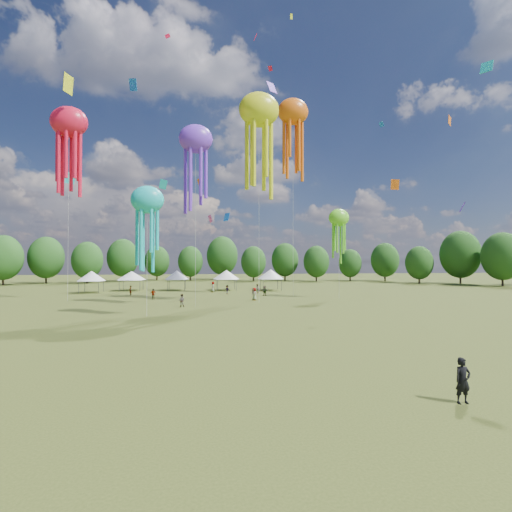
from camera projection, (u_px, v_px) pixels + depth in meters
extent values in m
plane|color=#384416|center=(229.00, 396.00, 15.19)|extent=(300.00, 300.00, 0.00)
imported|color=black|center=(463.00, 381.00, 14.36)|extent=(0.66, 0.44, 1.77)
imported|color=gray|center=(182.00, 301.00, 44.86)|extent=(0.77, 0.60, 1.58)
imported|color=gray|center=(213.00, 287.00, 67.11)|extent=(0.61, 0.92, 1.88)
imported|color=gray|center=(257.00, 289.00, 64.57)|extent=(0.79, 0.90, 1.57)
imported|color=gray|center=(227.00, 290.00, 62.67)|extent=(1.10, 0.80, 1.52)
imported|color=gray|center=(153.00, 294.00, 53.94)|extent=(0.99, 0.59, 1.57)
imported|color=gray|center=(265.00, 291.00, 60.09)|extent=(1.45, 1.34, 1.62)
imported|color=gray|center=(130.00, 290.00, 60.60)|extent=(0.39, 0.59, 1.60)
imported|color=gray|center=(254.00, 294.00, 52.90)|extent=(0.98, 1.04, 1.78)
cylinder|color=#47474C|center=(79.00, 288.00, 63.91)|extent=(0.08, 0.08, 2.03)
cylinder|color=#47474C|center=(85.00, 286.00, 67.15)|extent=(0.08, 0.08, 2.03)
cylinder|color=#47474C|center=(99.00, 288.00, 64.37)|extent=(0.08, 0.08, 2.03)
cylinder|color=#47474C|center=(104.00, 286.00, 67.62)|extent=(0.08, 0.08, 2.03)
cube|color=white|center=(92.00, 281.00, 65.78)|extent=(3.68, 3.68, 0.10)
cone|color=white|center=(92.00, 276.00, 65.79)|extent=(4.78, 4.78, 1.74)
cylinder|color=#47474C|center=(119.00, 286.00, 68.81)|extent=(0.08, 0.08, 1.95)
cylinder|color=#47474C|center=(123.00, 285.00, 72.52)|extent=(0.08, 0.08, 1.95)
cylinder|color=#47474C|center=(140.00, 286.00, 69.35)|extent=(0.08, 0.08, 1.95)
cylinder|color=#47474C|center=(143.00, 285.00, 73.06)|extent=(0.08, 0.08, 1.95)
cube|color=white|center=(132.00, 280.00, 70.95)|extent=(4.15, 4.15, 0.10)
cone|color=white|center=(132.00, 275.00, 70.97)|extent=(5.40, 5.40, 1.67)
cylinder|color=#47474C|center=(168.00, 286.00, 69.97)|extent=(0.08, 0.08, 2.01)
cylinder|color=#47474C|center=(169.00, 285.00, 73.09)|extent=(0.08, 0.08, 2.01)
cylinder|color=#47474C|center=(185.00, 285.00, 70.42)|extent=(0.08, 0.08, 2.01)
cylinder|color=#47474C|center=(185.00, 284.00, 73.54)|extent=(0.08, 0.08, 2.01)
cube|color=white|center=(177.00, 280.00, 71.77)|extent=(3.55, 3.55, 0.10)
cone|color=white|center=(177.00, 275.00, 71.79)|extent=(4.61, 4.61, 1.72)
cylinder|color=#47474C|center=(217.00, 286.00, 69.57)|extent=(0.08, 0.08, 2.06)
cylinder|color=#47474C|center=(217.00, 284.00, 73.10)|extent=(0.08, 0.08, 2.06)
cylinder|color=#47474C|center=(236.00, 285.00, 70.08)|extent=(0.08, 0.08, 2.06)
cylinder|color=#47474C|center=(235.00, 284.00, 73.61)|extent=(0.08, 0.08, 2.06)
cube|color=white|center=(226.00, 279.00, 71.61)|extent=(3.97, 3.97, 0.10)
cone|color=white|center=(226.00, 274.00, 71.62)|extent=(5.17, 5.17, 1.77)
cylinder|color=#47474C|center=(263.00, 285.00, 69.46)|extent=(0.08, 0.08, 2.13)
cylinder|color=#47474C|center=(260.00, 284.00, 72.92)|extent=(0.08, 0.08, 2.13)
cylinder|color=#47474C|center=(281.00, 285.00, 69.96)|extent=(0.08, 0.08, 2.13)
cylinder|color=#47474C|center=(278.00, 284.00, 73.42)|extent=(0.08, 0.08, 2.13)
cube|color=white|center=(271.00, 279.00, 71.46)|extent=(3.89, 3.89, 0.10)
cone|color=white|center=(271.00, 274.00, 71.47)|extent=(5.06, 5.06, 1.82)
ellipsoid|color=#7532E2|center=(196.00, 139.00, 45.31)|extent=(4.13, 2.89, 3.51)
cylinder|color=beige|center=(196.00, 223.00, 45.14)|extent=(0.03, 0.03, 20.64)
ellipsoid|color=yellow|center=(259.00, 110.00, 49.35)|extent=(5.46, 3.82, 4.64)
cylinder|color=beige|center=(259.00, 206.00, 49.15)|extent=(0.03, 0.03, 25.89)
ellipsoid|color=#6AE525|center=(339.00, 218.00, 55.76)|extent=(3.14, 2.20, 2.67)
cylinder|color=beige|center=(339.00, 258.00, 55.67)|extent=(0.03, 0.03, 12.20)
ellipsoid|color=red|center=(69.00, 122.00, 51.66)|extent=(5.03, 3.52, 4.28)
cylinder|color=beige|center=(68.00, 211.00, 51.46)|extent=(0.03, 0.03, 25.15)
ellipsoid|color=#17C3C8|center=(147.00, 200.00, 37.43)|extent=(3.33, 2.33, 2.83)
cylinder|color=beige|center=(147.00, 258.00, 37.33)|extent=(0.03, 0.03, 11.83)
ellipsoid|color=orange|center=(293.00, 112.00, 60.04)|extent=(5.08, 3.55, 4.31)
cylinder|color=beige|center=(293.00, 203.00, 59.80)|extent=(0.03, 0.03, 30.00)
cube|color=red|center=(255.00, 37.00, 48.49)|extent=(0.43, 0.82, 0.91)
cube|color=orange|center=(200.00, 183.00, 81.52)|extent=(1.20, 1.55, 2.05)
cube|color=yellow|center=(284.00, 114.00, 74.94)|extent=(0.72, 0.70, 0.96)
cube|color=blue|center=(227.00, 217.00, 61.52)|extent=(1.09, 1.21, 1.43)
cube|color=#17C3C8|center=(487.00, 67.00, 30.68)|extent=(0.99, 1.04, 1.09)
cube|color=red|center=(168.00, 36.00, 62.09)|extent=(1.04, 0.67, 1.23)
cube|color=orange|center=(450.00, 120.00, 50.18)|extent=(1.01, 0.78, 1.46)
cube|color=yellow|center=(68.00, 84.00, 44.93)|extent=(0.72, 1.79, 2.28)
cube|color=blue|center=(133.00, 85.00, 57.54)|extent=(1.29, 1.38, 1.93)
cube|color=#17C3C8|center=(163.00, 184.00, 83.68)|extent=(2.05, 0.65, 2.42)
cube|color=#7532E2|center=(272.00, 87.00, 60.52)|extent=(1.89, 1.58, 2.03)
cube|color=orange|center=(395.00, 185.00, 77.94)|extent=(1.74, 0.63, 2.30)
cube|color=yellow|center=(291.00, 16.00, 61.54)|extent=(0.56, 0.70, 0.94)
cube|color=#6AE525|center=(286.00, 167.00, 74.15)|extent=(0.66, 1.25, 1.56)
cube|color=blue|center=(382.00, 124.00, 50.94)|extent=(0.75, 0.50, 0.79)
cube|color=#17C3C8|center=(70.00, 178.00, 66.57)|extent=(1.86, 0.33, 2.28)
cube|color=#FF4BBD|center=(210.00, 219.00, 65.32)|extent=(0.86, 1.00, 1.45)
cube|color=#7532E2|center=(462.00, 207.00, 53.30)|extent=(1.20, 1.50, 1.51)
cube|color=red|center=(270.00, 68.00, 69.16)|extent=(0.96, 0.57, 0.98)
cylinder|color=#38281C|center=(3.00, 278.00, 85.85)|extent=(0.44, 0.44, 3.36)
ellipsoid|color=#204B19|center=(3.00, 258.00, 85.92)|extent=(8.40, 8.40, 10.51)
cylinder|color=#38281C|center=(46.00, 277.00, 94.01)|extent=(0.44, 0.44, 3.41)
ellipsoid|color=#204B19|center=(46.00, 258.00, 94.08)|extent=(8.53, 8.53, 10.66)
cylinder|color=#38281C|center=(87.00, 277.00, 94.98)|extent=(0.44, 0.44, 3.07)
ellipsoid|color=#204B19|center=(87.00, 260.00, 95.05)|extent=(7.66, 7.66, 9.58)
cylinder|color=#38281C|center=(123.00, 275.00, 104.22)|extent=(0.44, 0.44, 3.43)
ellipsoid|color=#204B19|center=(123.00, 258.00, 104.30)|extent=(8.58, 8.58, 10.73)
cylinder|color=#38281C|center=(157.00, 275.00, 111.03)|extent=(0.44, 0.44, 2.95)
ellipsoid|color=#204B19|center=(157.00, 261.00, 111.10)|extent=(7.37, 7.37, 9.21)
cylinder|color=#38281C|center=(190.00, 276.00, 108.61)|extent=(0.44, 0.44, 2.89)
ellipsoid|color=#204B19|center=(190.00, 261.00, 108.68)|extent=(7.23, 7.23, 9.04)
cylinder|color=#38281C|center=(222.00, 273.00, 114.38)|extent=(0.44, 0.44, 3.84)
ellipsoid|color=#204B19|center=(222.00, 256.00, 114.47)|extent=(9.60, 9.60, 11.99)
cylinder|color=#38281C|center=(253.00, 276.00, 104.62)|extent=(0.44, 0.44, 2.84)
ellipsoid|color=#204B19|center=(253.00, 262.00, 104.68)|extent=(7.11, 7.11, 8.89)
cylinder|color=#38281C|center=(285.00, 275.00, 108.58)|extent=(0.44, 0.44, 3.16)
ellipsoid|color=#204B19|center=(285.00, 260.00, 108.66)|extent=(7.91, 7.91, 9.88)
cylinder|color=#38281C|center=(316.00, 276.00, 104.00)|extent=(0.44, 0.44, 2.88)
ellipsoid|color=#204B19|center=(316.00, 262.00, 104.07)|extent=(7.21, 7.21, 9.01)
cylinder|color=#38281C|center=(350.00, 276.00, 107.48)|extent=(0.44, 0.44, 2.63)
ellipsoid|color=#204B19|center=(350.00, 263.00, 107.54)|extent=(6.57, 6.57, 8.22)
cylinder|color=#38281C|center=(385.00, 276.00, 105.30)|extent=(0.44, 0.44, 3.13)
ellipsoid|color=#204B19|center=(385.00, 260.00, 105.37)|extent=(7.81, 7.81, 9.77)
cylinder|color=#38281C|center=(419.00, 278.00, 93.95)|extent=(0.44, 0.44, 2.72)
ellipsoid|color=#204B19|center=(419.00, 263.00, 94.01)|extent=(6.80, 6.80, 8.50)
cylinder|color=#38281C|center=(460.00, 276.00, 92.43)|extent=(0.44, 0.44, 3.81)
ellipsoid|color=#204B19|center=(460.00, 254.00, 92.51)|extent=(9.52, 9.52, 11.90)
cylinder|color=#38281C|center=(503.00, 278.00, 83.91)|extent=(0.44, 0.44, 3.51)
ellipsoid|color=#204B19|center=(502.00, 256.00, 83.99)|extent=(8.78, 8.78, 10.97)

